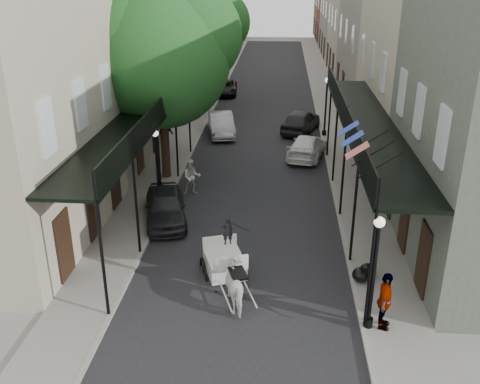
% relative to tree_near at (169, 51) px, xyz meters
% --- Properties ---
extents(ground, '(140.00, 140.00, 0.00)m').
position_rel_tree_near_xyz_m(ground, '(4.20, -10.18, -6.49)').
color(ground, gray).
rests_on(ground, ground).
extents(road, '(8.00, 90.00, 0.01)m').
position_rel_tree_near_xyz_m(road, '(4.20, 9.82, -6.48)').
color(road, black).
rests_on(road, ground).
extents(sidewalk_left, '(2.20, 90.00, 0.12)m').
position_rel_tree_near_xyz_m(sidewalk_left, '(-0.80, 9.82, -6.43)').
color(sidewalk_left, gray).
rests_on(sidewalk_left, ground).
extents(sidewalk_right, '(2.20, 90.00, 0.12)m').
position_rel_tree_near_xyz_m(sidewalk_right, '(9.20, 9.82, -6.43)').
color(sidewalk_right, gray).
rests_on(sidewalk_right, ground).
extents(building_row_left, '(5.00, 80.00, 10.50)m').
position_rel_tree_near_xyz_m(building_row_left, '(-4.40, 19.82, -1.24)').
color(building_row_left, '#A9A187').
rests_on(building_row_left, ground).
extents(building_row_right, '(5.00, 80.00, 10.50)m').
position_rel_tree_near_xyz_m(building_row_right, '(12.80, 19.82, -1.24)').
color(building_row_right, gray).
rests_on(building_row_right, ground).
extents(gallery_left, '(2.20, 18.05, 4.88)m').
position_rel_tree_near_xyz_m(gallery_left, '(-0.59, -3.20, -2.44)').
color(gallery_left, black).
rests_on(gallery_left, sidewalk_left).
extents(gallery_right, '(2.20, 18.05, 4.88)m').
position_rel_tree_near_xyz_m(gallery_right, '(8.99, -3.20, -2.44)').
color(gallery_right, black).
rests_on(gallery_right, sidewalk_right).
extents(tree_near, '(7.31, 6.80, 9.63)m').
position_rel_tree_near_xyz_m(tree_near, '(0.00, 0.00, 0.00)').
color(tree_near, '#382619').
rests_on(tree_near, sidewalk_left).
extents(tree_far, '(6.45, 6.00, 8.61)m').
position_rel_tree_near_xyz_m(tree_far, '(-0.05, 14.00, -0.65)').
color(tree_far, '#382619').
rests_on(tree_far, sidewalk_left).
extents(lamppost_right_near, '(0.32, 0.32, 3.71)m').
position_rel_tree_near_xyz_m(lamppost_right_near, '(8.30, -12.18, -4.44)').
color(lamppost_right_near, black).
rests_on(lamppost_right_near, sidewalk_right).
extents(lamppost_left, '(0.32, 0.32, 3.71)m').
position_rel_tree_near_xyz_m(lamppost_left, '(0.10, -4.18, -4.44)').
color(lamppost_left, black).
rests_on(lamppost_left, sidewalk_left).
extents(lamppost_right_far, '(0.32, 0.32, 3.71)m').
position_rel_tree_near_xyz_m(lamppost_right_far, '(8.30, 7.82, -4.44)').
color(lamppost_right_far, black).
rests_on(lamppost_right_far, sidewalk_right).
extents(horse, '(1.35, 1.95, 1.50)m').
position_rel_tree_near_xyz_m(horse, '(4.25, -11.18, -5.74)').
color(horse, silver).
rests_on(horse, ground).
extents(carriage, '(2.02, 2.50, 2.52)m').
position_rel_tree_near_xyz_m(carriage, '(3.48, -8.96, -5.51)').
color(carriage, black).
rests_on(carriage, ground).
extents(pedestrian_walking, '(1.01, 0.87, 1.78)m').
position_rel_tree_near_xyz_m(pedestrian_walking, '(1.27, -2.19, -5.60)').
color(pedestrian_walking, '#B5B6AC').
rests_on(pedestrian_walking, ground).
extents(pedestrian_sidewalk_left, '(1.22, 1.07, 1.64)m').
position_rel_tree_near_xyz_m(pedestrian_sidewalk_left, '(-1.55, 5.06, -5.55)').
color(pedestrian_sidewalk_left, gray).
rests_on(pedestrian_sidewalk_left, sidewalk_left).
extents(pedestrian_sidewalk_right, '(0.72, 1.18, 1.88)m').
position_rel_tree_near_xyz_m(pedestrian_sidewalk_right, '(8.71, -12.18, -5.43)').
color(pedestrian_sidewalk_right, gray).
rests_on(pedestrian_sidewalk_right, sidewalk_right).
extents(car_left_near, '(2.64, 4.47, 1.43)m').
position_rel_tree_near_xyz_m(car_left_near, '(0.60, -5.21, -5.77)').
color(car_left_near, black).
rests_on(car_left_near, ground).
extents(car_left_mid, '(2.32, 4.52, 1.42)m').
position_rel_tree_near_xyz_m(car_left_mid, '(1.60, 7.75, -5.78)').
color(car_left_mid, '#A8A8AE').
rests_on(car_left_mid, ground).
extents(car_left_far, '(2.26, 4.44, 1.20)m').
position_rel_tree_near_xyz_m(car_left_far, '(0.60, 19.57, -5.89)').
color(car_left_far, black).
rests_on(car_left_far, ground).
extents(car_right_near, '(2.74, 4.70, 1.28)m').
position_rel_tree_near_xyz_m(car_right_near, '(7.03, 3.75, -5.85)').
color(car_right_near, white).
rests_on(car_right_near, ground).
extents(car_right_far, '(3.06, 4.78, 1.51)m').
position_rel_tree_near_xyz_m(car_right_far, '(6.80, 8.82, -5.73)').
color(car_right_far, black).
rests_on(car_right_far, ground).
extents(trash_bags, '(0.88, 1.03, 0.52)m').
position_rel_tree_near_xyz_m(trash_bags, '(8.51, -9.47, -6.12)').
color(trash_bags, black).
rests_on(trash_bags, sidewalk_right).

